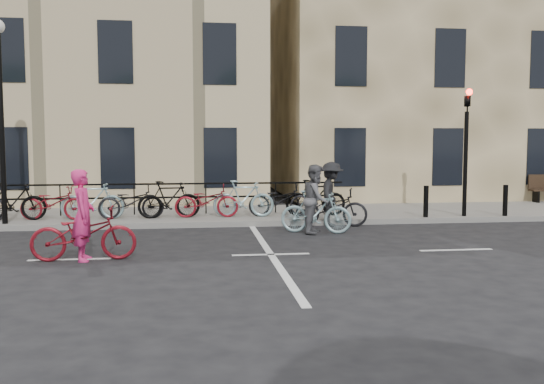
{
  "coord_description": "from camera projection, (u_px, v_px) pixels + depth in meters",
  "views": [
    {
      "loc": [
        -1.56,
        -12.18,
        2.37
      ],
      "look_at": [
        0.31,
        2.21,
        1.1
      ],
      "focal_mm": 40.0,
      "sensor_mm": 36.0,
      "label": 1
    }
  ],
  "objects": [
    {
      "name": "ground",
      "position": [
        271.0,
        255.0,
        12.44
      ],
      "size": [
        120.0,
        120.0,
        0.0
      ],
      "primitive_type": "plane",
      "color": "black",
      "rests_on": "ground"
    },
    {
      "name": "sidewalk",
      "position": [
        111.0,
        217.0,
        17.85
      ],
      "size": [
        46.0,
        4.0,
        0.15
      ],
      "primitive_type": "cube",
      "color": "slate",
      "rests_on": "ground"
    },
    {
      "name": "building_east",
      "position": [
        441.0,
        51.0,
        25.9
      ],
      "size": [
        14.0,
        10.0,
        12.0
      ],
      "primitive_type": "cube",
      "color": "#8B7853",
      "rests_on": "sidewalk"
    },
    {
      "name": "building_west",
      "position": [
        1.0,
        68.0,
        23.68
      ],
      "size": [
        20.0,
        10.0,
        10.0
      ],
      "primitive_type": "cube",
      "color": "#D0BD8C",
      "rests_on": "sidewalk"
    },
    {
      "name": "traffic_light",
      "position": [
        466.0,
        136.0,
        17.31
      ],
      "size": [
        0.18,
        0.3,
        3.9
      ],
      "color": "black",
      "rests_on": "sidewalk"
    },
    {
      "name": "lamp_post",
      "position": [
        0.0,
        96.0,
        15.65
      ],
      "size": [
        0.36,
        0.36,
        5.28
      ],
      "color": "black",
      "rests_on": "sidewalk"
    },
    {
      "name": "bollard_east",
      "position": [
        426.0,
        201.0,
        17.23
      ],
      "size": [
        0.14,
        0.14,
        0.9
      ],
      "primitive_type": "cylinder",
      "color": "black",
      "rests_on": "sidewalk"
    },
    {
      "name": "bollard_west",
      "position": [
        505.0,
        200.0,
        17.53
      ],
      "size": [
        0.14,
        0.14,
        0.9
      ],
      "primitive_type": "cylinder",
      "color": "black",
      "rests_on": "sidewalk"
    },
    {
      "name": "parked_bikes",
      "position": [
        149.0,
        201.0,
        17.0
      ],
      "size": [
        11.45,
        1.23,
        1.05
      ],
      "color": "black",
      "rests_on": "sidewalk"
    },
    {
      "name": "cyclist_pink",
      "position": [
        83.0,
        229.0,
        11.79
      ],
      "size": [
        2.05,
        0.82,
        1.79
      ],
      "rotation": [
        0.0,
        0.0,
        1.63
      ],
      "color": "maroon",
      "rests_on": "ground"
    },
    {
      "name": "cyclist_grey",
      "position": [
        316.0,
        206.0,
        15.22
      ],
      "size": [
        1.86,
        1.09,
        1.74
      ],
      "rotation": [
        0.0,
        0.0,
        1.22
      ],
      "color": "#84A8AE",
      "rests_on": "ground"
    },
    {
      "name": "cyclist_dark",
      "position": [
        331.0,
        201.0,
        16.51
      ],
      "size": [
        2.09,
        1.28,
        1.76
      ],
      "rotation": [
        0.0,
        0.0,
        1.26
      ],
      "color": "black",
      "rests_on": "ground"
    }
  ]
}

